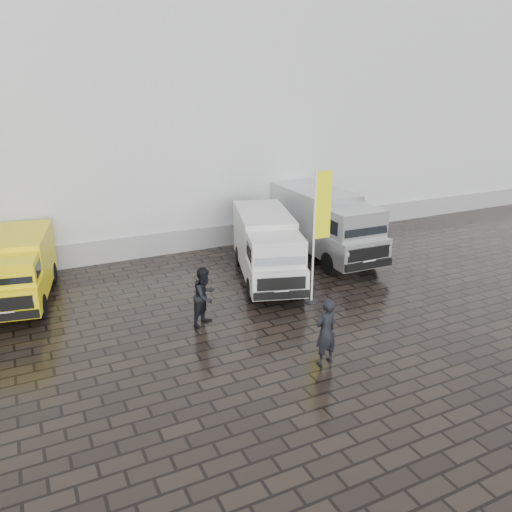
{
  "coord_description": "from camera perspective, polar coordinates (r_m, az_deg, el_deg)",
  "views": [
    {
      "loc": [
        -8.61,
        -13.02,
        7.31
      ],
      "look_at": [
        -1.25,
        2.2,
        1.44
      ],
      "focal_mm": 35.0,
      "sensor_mm": 36.0,
      "label": 1
    }
  ],
  "objects": [
    {
      "name": "van_white",
      "position": [
        19.26,
        1.23,
        0.86
      ],
      "size": [
        3.6,
        6.16,
        2.53
      ],
      "primitive_type": null,
      "rotation": [
        0.0,
        0.0,
        -0.3
      ],
      "color": "silver",
      "rests_on": "ground"
    },
    {
      "name": "hall_plinth",
      "position": [
        24.47,
        0.98,
        3.0
      ],
      "size": [
        44.0,
        0.15,
        1.0
      ],
      "primitive_type": "cube",
      "color": "gray",
      "rests_on": "ground"
    },
    {
      "name": "person_front",
      "position": [
        13.75,
        7.98,
        -8.55
      ],
      "size": [
        0.77,
        0.58,
        1.92
      ],
      "primitive_type": "imported",
      "rotation": [
        0.0,
        0.0,
        3.32
      ],
      "color": "black",
      "rests_on": "ground"
    },
    {
      "name": "flagpole",
      "position": [
        17.02,
        7.18,
        3.15
      ],
      "size": [
        0.88,
        0.5,
        4.79
      ],
      "color": "black",
      "rests_on": "ground"
    },
    {
      "name": "exhibition_hall",
      "position": [
        30.93,
        -5.98,
        16.63
      ],
      "size": [
        44.0,
        16.0,
        12.0
      ],
      "primitive_type": "cube",
      "color": "silver",
      "rests_on": "ground"
    },
    {
      "name": "wheelie_bin",
      "position": [
        25.59,
        7.41,
        3.5
      ],
      "size": [
        0.68,
        0.68,
        0.94
      ],
      "primitive_type": "cube",
      "rotation": [
        0.0,
        0.0,
        0.22
      ],
      "color": "black",
      "rests_on": "ground"
    },
    {
      "name": "van_silver",
      "position": [
        22.15,
        7.8,
        3.58
      ],
      "size": [
        2.41,
        6.66,
        2.86
      ],
      "primitive_type": null,
      "rotation": [
        0.0,
        0.0,
        -0.03
      ],
      "color": "#B5B7BA",
      "rests_on": "ground"
    },
    {
      "name": "ground",
      "position": [
        17.24,
        6.97,
        -6.08
      ],
      "size": [
        120.0,
        120.0,
        0.0
      ],
      "primitive_type": "plane",
      "color": "black",
      "rests_on": "ground"
    },
    {
      "name": "van_yellow",
      "position": [
        19.18,
        -25.52,
        -1.53
      ],
      "size": [
        2.81,
        5.25,
        2.3
      ],
      "primitive_type": null,
      "rotation": [
        0.0,
        0.0,
        -0.19
      ],
      "color": "yellow",
      "rests_on": "ground"
    },
    {
      "name": "person_tent",
      "position": [
        15.86,
        -5.87,
        -4.57
      ],
      "size": [
        1.17,
        1.12,
        1.91
      ],
      "primitive_type": "imported",
      "rotation": [
        0.0,
        0.0,
        0.6
      ],
      "color": "black",
      "rests_on": "ground"
    }
  ]
}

